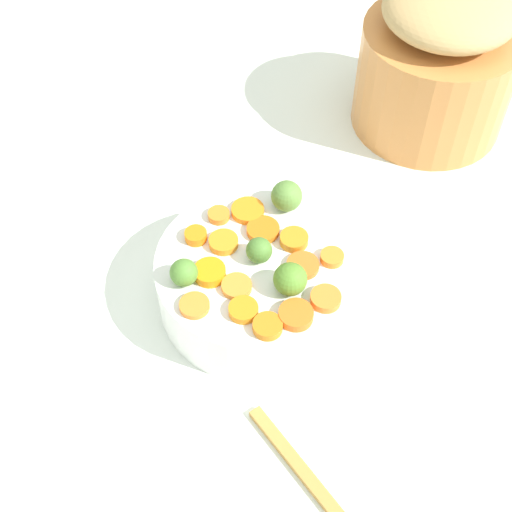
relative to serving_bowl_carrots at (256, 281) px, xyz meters
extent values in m
cube|color=white|center=(0.01, 0.06, -0.05)|extent=(2.40, 2.40, 0.02)
cylinder|color=white|center=(0.00, 0.00, 0.00)|extent=(0.22, 0.22, 0.07)
cylinder|color=#CC7F3F|center=(0.39, -0.08, 0.04)|extent=(0.21, 0.21, 0.15)
ellipsoid|color=tan|center=(0.39, -0.08, 0.14)|extent=(0.17, 0.17, 0.06)
cylinder|color=orange|center=(0.00, 0.04, 0.04)|extent=(0.05, 0.05, 0.01)
cylinder|color=orange|center=(-0.05, -0.07, 0.04)|extent=(0.05, 0.05, 0.01)
cylinder|color=orange|center=(0.00, 0.07, 0.04)|extent=(0.03, 0.03, 0.01)
cylinder|color=orange|center=(0.04, 0.01, 0.04)|extent=(0.05, 0.05, 0.01)
cylinder|color=orange|center=(-0.07, -0.05, 0.04)|extent=(0.04, 0.04, 0.01)
cylinder|color=orange|center=(-0.04, 0.04, 0.04)|extent=(0.05, 0.05, 0.01)
cylinder|color=orange|center=(-0.02, -0.09, 0.04)|extent=(0.03, 0.03, 0.01)
cylinder|color=orange|center=(0.04, 0.07, 0.04)|extent=(0.03, 0.03, 0.01)
cylinder|color=orange|center=(0.02, -0.05, 0.04)|extent=(0.05, 0.05, 0.01)
cylinder|color=orange|center=(0.06, 0.04, 0.04)|extent=(0.05, 0.05, 0.01)
cylinder|color=orange|center=(-0.07, -0.02, 0.04)|extent=(0.04, 0.04, 0.01)
cylinder|color=orange|center=(-0.08, 0.03, 0.04)|extent=(0.04, 0.04, 0.01)
cylinder|color=orange|center=(0.04, -0.07, 0.04)|extent=(0.04, 0.04, 0.01)
cylinder|color=orange|center=(-0.04, 0.00, 0.04)|extent=(0.05, 0.05, 0.01)
cylinder|color=orange|center=(0.04, -0.03, 0.04)|extent=(0.04, 0.04, 0.01)
sphere|color=#518433|center=(-0.06, 0.06, 0.05)|extent=(0.03, 0.03, 0.03)
sphere|color=#5A8639|center=(0.09, 0.00, 0.05)|extent=(0.04, 0.04, 0.04)
sphere|color=#54862B|center=(-0.02, -0.05, 0.05)|extent=(0.04, 0.04, 0.04)
sphere|color=#4C7C31|center=(0.00, 0.00, 0.05)|extent=(0.03, 0.03, 0.03)
cube|color=#BC8940|center=(-0.19, -0.18, -0.03)|extent=(0.13, 0.23, 0.01)
camera|label=1|loc=(-0.43, -0.21, 0.66)|focal=50.69mm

